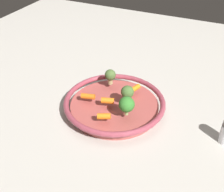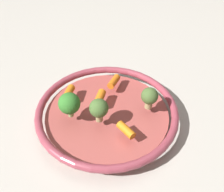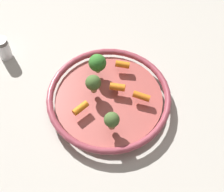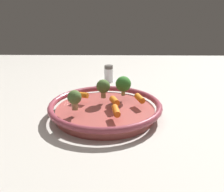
{
  "view_description": "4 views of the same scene",
  "coord_description": "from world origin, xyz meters",
  "px_view_note": "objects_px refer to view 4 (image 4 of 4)",
  "views": [
    {
      "loc": [
        -0.71,
        -0.32,
        0.61
      ],
      "look_at": [
        -0.02,
        0.0,
        0.07
      ],
      "focal_mm": 46.29,
      "sensor_mm": 36.0,
      "label": 1
    },
    {
      "loc": [
        0.25,
        -0.37,
        0.49
      ],
      "look_at": [
        -0.0,
        0.03,
        0.06
      ],
      "focal_mm": 42.61,
      "sensor_mm": 36.0,
      "label": 2
    },
    {
      "loc": [
        0.44,
        0.25,
        0.8
      ],
      "look_at": [
        0.02,
        0.02,
        0.08
      ],
      "focal_mm": 54.21,
      "sensor_mm": 36.0,
      "label": 3
    },
    {
      "loc": [
        -0.03,
        0.7,
        0.32
      ],
      "look_at": [
        -0.02,
        -0.02,
        0.06
      ],
      "focal_mm": 40.71,
      "sensor_mm": 36.0,
      "label": 4
    }
  ],
  "objects_px": {
    "broccoli_floret_mid": "(103,87)",
    "salt_shaker": "(108,74)",
    "broccoli_floret_large": "(74,98)",
    "broccoli_floret_small": "(123,84)",
    "baby_carrot_right": "(114,101)",
    "baby_carrot_back": "(116,111)",
    "baby_carrot_left": "(81,95)",
    "serving_bowl": "(105,109)",
    "baby_carrot_near_rim": "(140,98)"
  },
  "relations": [
    {
      "from": "baby_carrot_left",
      "to": "salt_shaker",
      "type": "distance_m",
      "value": 0.33
    },
    {
      "from": "salt_shaker",
      "to": "baby_carrot_left",
      "type": "bearing_deg",
      "value": 77.21
    },
    {
      "from": "baby_carrot_near_rim",
      "to": "broccoli_floret_small",
      "type": "height_order",
      "value": "broccoli_floret_small"
    },
    {
      "from": "baby_carrot_back",
      "to": "serving_bowl",
      "type": "bearing_deg",
      "value": -68.41
    },
    {
      "from": "broccoli_floret_small",
      "to": "broccoli_floret_large",
      "type": "relative_size",
      "value": 1.12
    },
    {
      "from": "baby_carrot_back",
      "to": "broccoli_floret_mid",
      "type": "xyz_separation_m",
      "value": [
        0.04,
        -0.12,
        0.03
      ]
    },
    {
      "from": "broccoli_floret_large",
      "to": "serving_bowl",
      "type": "bearing_deg",
      "value": -146.75
    },
    {
      "from": "serving_bowl",
      "to": "broccoli_floret_mid",
      "type": "relative_size",
      "value": 5.8
    },
    {
      "from": "baby_carrot_back",
      "to": "broccoli_floret_small",
      "type": "height_order",
      "value": "broccoli_floret_small"
    },
    {
      "from": "baby_carrot_back",
      "to": "broccoli_floret_mid",
      "type": "relative_size",
      "value": 0.79
    },
    {
      "from": "broccoli_floret_mid",
      "to": "broccoli_floret_large",
      "type": "height_order",
      "value": "broccoli_floret_mid"
    },
    {
      "from": "broccoli_floret_small",
      "to": "serving_bowl",
      "type": "bearing_deg",
      "value": 49.88
    },
    {
      "from": "serving_bowl",
      "to": "baby_carrot_right",
      "type": "xyz_separation_m",
      "value": [
        -0.03,
        0.01,
        0.03
      ]
    },
    {
      "from": "broccoli_floret_small",
      "to": "broccoli_floret_large",
      "type": "xyz_separation_m",
      "value": [
        0.14,
        0.12,
        -0.0
      ]
    },
    {
      "from": "serving_bowl",
      "to": "broccoli_floret_large",
      "type": "bearing_deg",
      "value": 33.25
    },
    {
      "from": "broccoli_floret_mid",
      "to": "baby_carrot_near_rim",
      "type": "bearing_deg",
      "value": 165.07
    },
    {
      "from": "baby_carrot_back",
      "to": "baby_carrot_left",
      "type": "bearing_deg",
      "value": -48.65
    },
    {
      "from": "baby_carrot_left",
      "to": "broccoli_floret_mid",
      "type": "distance_m",
      "value": 0.07
    },
    {
      "from": "broccoli_floret_small",
      "to": "broccoli_floret_large",
      "type": "height_order",
      "value": "broccoli_floret_small"
    },
    {
      "from": "baby_carrot_left",
      "to": "baby_carrot_near_rim",
      "type": "bearing_deg",
      "value": 170.74
    },
    {
      "from": "broccoli_floret_small",
      "to": "baby_carrot_right",
      "type": "bearing_deg",
      "value": 70.5
    },
    {
      "from": "baby_carrot_near_rim",
      "to": "broccoli_floret_large",
      "type": "height_order",
      "value": "broccoli_floret_large"
    },
    {
      "from": "baby_carrot_right",
      "to": "broccoli_floret_large",
      "type": "bearing_deg",
      "value": 20.84
    },
    {
      "from": "broccoli_floret_large",
      "to": "salt_shaker",
      "type": "height_order",
      "value": "broccoli_floret_large"
    },
    {
      "from": "broccoli_floret_mid",
      "to": "salt_shaker",
      "type": "xyz_separation_m",
      "value": [
        -0.0,
        -0.32,
        -0.04
      ]
    },
    {
      "from": "baby_carrot_left",
      "to": "salt_shaker",
      "type": "relative_size",
      "value": 0.61
    },
    {
      "from": "baby_carrot_back",
      "to": "broccoli_floret_large",
      "type": "bearing_deg",
      "value": -13.85
    },
    {
      "from": "baby_carrot_right",
      "to": "broccoli_floret_large",
      "type": "height_order",
      "value": "broccoli_floret_large"
    },
    {
      "from": "salt_shaker",
      "to": "baby_carrot_near_rim",
      "type": "bearing_deg",
      "value": 107.25
    },
    {
      "from": "baby_carrot_right",
      "to": "salt_shaker",
      "type": "bearing_deg",
      "value": -85.08
    },
    {
      "from": "baby_carrot_near_rim",
      "to": "salt_shaker",
      "type": "bearing_deg",
      "value": -72.75
    },
    {
      "from": "serving_bowl",
      "to": "baby_carrot_right",
      "type": "relative_size",
      "value": 8.26
    },
    {
      "from": "serving_bowl",
      "to": "baby_carrot_left",
      "type": "xyz_separation_m",
      "value": [
        0.08,
        -0.04,
        0.03
      ]
    },
    {
      "from": "serving_bowl",
      "to": "salt_shaker",
      "type": "height_order",
      "value": "salt_shaker"
    },
    {
      "from": "baby_carrot_near_rim",
      "to": "broccoli_floret_small",
      "type": "bearing_deg",
      "value": -47.56
    },
    {
      "from": "broccoli_floret_mid",
      "to": "baby_carrot_right",
      "type": "bearing_deg",
      "value": 123.13
    },
    {
      "from": "baby_carrot_right",
      "to": "broccoli_floret_small",
      "type": "height_order",
      "value": "broccoli_floret_small"
    },
    {
      "from": "baby_carrot_right",
      "to": "broccoli_floret_mid",
      "type": "bearing_deg",
      "value": -56.87
    },
    {
      "from": "broccoli_floret_mid",
      "to": "baby_carrot_back",
      "type": "bearing_deg",
      "value": 107.82
    },
    {
      "from": "baby_carrot_left",
      "to": "broccoli_floret_large",
      "type": "height_order",
      "value": "broccoli_floret_large"
    },
    {
      "from": "salt_shaker",
      "to": "serving_bowl",
      "type": "bearing_deg",
      "value": 90.67
    },
    {
      "from": "salt_shaker",
      "to": "broccoli_floret_small",
      "type": "bearing_deg",
      "value": 101.41
    },
    {
      "from": "baby_carrot_right",
      "to": "baby_carrot_near_rim",
      "type": "distance_m",
      "value": 0.08
    },
    {
      "from": "broccoli_floret_mid",
      "to": "salt_shaker",
      "type": "height_order",
      "value": "broccoli_floret_mid"
    },
    {
      "from": "baby_carrot_left",
      "to": "broccoli_floret_small",
      "type": "height_order",
      "value": "broccoli_floret_small"
    },
    {
      "from": "serving_bowl",
      "to": "salt_shaker",
      "type": "relative_size",
      "value": 4.64
    },
    {
      "from": "baby_carrot_near_rim",
      "to": "broccoli_floret_large",
      "type": "bearing_deg",
      "value": 19.63
    },
    {
      "from": "baby_carrot_near_rim",
      "to": "serving_bowl",
      "type": "bearing_deg",
      "value": 6.9
    },
    {
      "from": "salt_shaker",
      "to": "broccoli_floret_mid",
      "type": "bearing_deg",
      "value": 89.41
    },
    {
      "from": "broccoli_floret_small",
      "to": "broccoli_floret_mid",
      "type": "xyz_separation_m",
      "value": [
        0.06,
        0.02,
        -0.0
      ]
    }
  ]
}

